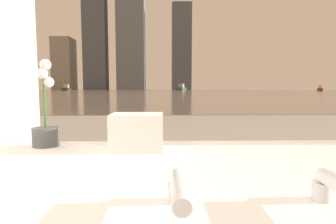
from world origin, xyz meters
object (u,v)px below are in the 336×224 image
at_px(faucet_near, 178,190).
at_px(harbor_boat_0, 181,88).
at_px(towel_stack, 137,132).
at_px(potted_orchid, 46,123).

bearing_deg(faucet_near, harbor_boat_0, 85.78).
bearing_deg(faucet_near, towel_stack, 103.74).
relative_size(faucet_near, potted_orchid, 0.48).
height_order(faucet_near, harbor_boat_0, harbor_boat_0).
relative_size(towel_stack, harbor_boat_0, 0.04).
height_order(towel_stack, harbor_boat_0, harbor_boat_0).
distance_m(potted_orchid, harbor_boat_0, 82.24).
xyz_separation_m(faucet_near, potted_orchid, (-0.58, 0.68, 0.06)).
bearing_deg(harbor_boat_0, faucet_near, -94.22).
relative_size(potted_orchid, towel_stack, 1.78).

